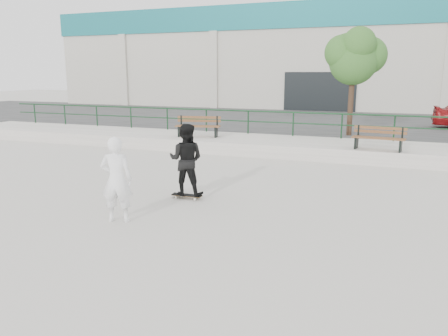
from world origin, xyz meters
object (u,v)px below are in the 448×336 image
at_px(bench_right, 379,138).
at_px(tree, 354,55).
at_px(standing_skater, 186,160).
at_px(skateboard, 187,195).
at_px(seated_skater, 117,180).
at_px(bench_left, 198,126).

bearing_deg(bench_right, tree, 117.02).
height_order(bench_right, standing_skater, standing_skater).
height_order(bench_right, skateboard, bench_right).
relative_size(standing_skater, seated_skater, 0.99).
xyz_separation_m(bench_right, standing_skater, (-4.36, -6.27, 0.10)).
bearing_deg(tree, standing_skater, -107.55).
xyz_separation_m(standing_skater, seated_skater, (-0.60, -2.12, -0.08)).
distance_m(bench_right, skateboard, 7.68).
relative_size(bench_right, skateboard, 2.30).
distance_m(bench_left, skateboard, 7.63).
height_order(skateboard, seated_skater, seated_skater).
bearing_deg(bench_right, bench_left, -179.06).
relative_size(skateboard, standing_skater, 0.43).
relative_size(tree, skateboard, 5.66).
bearing_deg(seated_skater, standing_skater, -124.53).
height_order(tree, standing_skater, tree).
relative_size(bench_left, seated_skater, 1.05).
xyz_separation_m(bench_left, standing_skater, (2.84, -7.03, 0.08)).
relative_size(bench_left, standing_skater, 1.07).
distance_m(bench_left, tree, 7.15).
xyz_separation_m(tree, skateboard, (-3.09, -9.76, -3.77)).
relative_size(bench_left, skateboard, 2.46).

